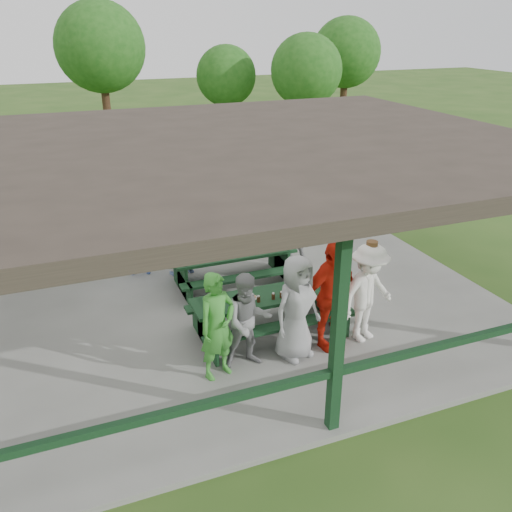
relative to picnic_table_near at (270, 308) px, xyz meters
name	(u,v)px	position (x,y,z in m)	size (l,w,h in m)	color
ground	(238,307)	(-0.16, 1.20, -0.58)	(90.00, 90.00, 0.00)	#294D18
concrete_slab	(238,305)	(-0.16, 1.20, -0.53)	(10.00, 8.00, 0.10)	slate
pavilion_structure	(236,149)	(-0.16, 1.20, 2.59)	(10.60, 8.60, 3.24)	black
picnic_table_near	(270,308)	(0.00, 0.00, 0.00)	(2.77, 1.39, 0.75)	black
picnic_table_far	(234,264)	(0.03, 2.00, -0.01)	(2.57, 1.39, 0.75)	black
table_setting	(275,291)	(0.12, 0.03, 0.30)	(2.35, 0.45, 0.10)	white
contestant_green	(217,326)	(-1.25, -0.88, 0.40)	(0.64, 0.42, 1.76)	green
contestant_grey_left	(248,321)	(-0.71, -0.81, 0.33)	(0.79, 0.61, 1.62)	gray
contestant_grey_mid	(296,308)	(0.11, -0.84, 0.42)	(0.88, 0.57, 1.80)	#959597
contestant_red	(331,295)	(0.76, -0.78, 0.49)	(1.14, 0.47, 1.94)	red
contestant_white_fedora	(368,293)	(1.45, -0.82, 0.42)	(1.30, 0.97, 1.85)	white
spectator_lblue	(181,242)	(-0.83, 2.97, 0.26)	(1.37, 0.44, 1.48)	#98B5EC
spectator_blue	(137,235)	(-1.73, 3.29, 0.42)	(0.66, 0.43, 1.81)	#4560B4
spectator_grey	(290,226)	(1.63, 2.72, 0.37)	(0.82, 0.64, 1.69)	gray
pickup_truck	(197,167)	(1.35, 9.42, 0.17)	(2.49, 5.41, 1.50)	silver
farm_trailer	(141,182)	(-0.67, 8.51, 0.13)	(4.04, 2.67, 1.43)	#1A448F
tree_left	(100,47)	(-0.35, 18.30, 3.56)	(3.91, 3.91, 6.11)	#321D14
tree_mid	(226,76)	(4.94, 16.88, 2.29)	(2.72, 2.72, 4.25)	#321D14
tree_right	(306,71)	(7.66, 14.18, 2.65)	(3.06, 3.06, 4.79)	#321D14
tree_far_right	(346,53)	(11.71, 17.85, 3.10)	(3.48, 3.48, 5.44)	#321D14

